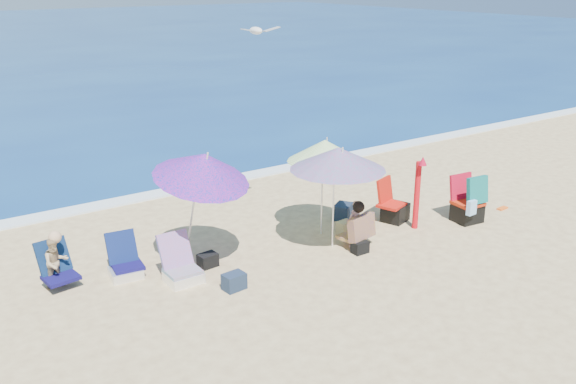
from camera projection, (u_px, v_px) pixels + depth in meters
ground at (337, 267)px, 10.57m from camera, size 120.00×120.00×0.00m
foam at (198, 186)px, 14.53m from camera, size 120.00×0.50×0.04m
umbrella_turquoise at (338, 159)px, 10.72m from camera, size 2.19×2.19×1.90m
umbrella_striped at (325, 151)px, 11.44m from camera, size 1.62×1.62×1.84m
umbrella_blue at (203, 167)px, 9.99m from camera, size 1.98×2.02×2.14m
furled_umbrella at (418, 189)px, 11.90m from camera, size 0.20×0.29×1.47m
chair_navy at (125, 265)px, 10.22m from camera, size 0.58×0.66×0.68m
chair_rainbow at (181, 269)px, 10.04m from camera, size 0.54×0.66×0.74m
camp_chair_left at (393, 208)px, 12.46m from camera, size 0.73×0.64×0.86m
camp_chair_right at (468, 205)px, 12.38m from camera, size 0.62×0.65×0.97m
person_center at (357, 225)px, 11.21m from camera, size 0.63×0.60×0.88m
person_left at (56, 262)px, 9.79m from camera, size 0.55×0.69×0.91m
bag_navy_a at (234, 281)px, 9.78m from camera, size 0.36×0.27×0.26m
bag_black_a at (208, 260)px, 10.55m from camera, size 0.33×0.26×0.23m
bag_tan at (345, 227)px, 11.88m from camera, size 0.31×0.23×0.24m
bag_navy_b at (343, 212)px, 12.59m from camera, size 0.51×0.48×0.31m
bag_black_b at (360, 247)px, 11.06m from camera, size 0.29×0.20×0.22m
orange_item at (502, 208)px, 13.16m from camera, size 0.26×0.13×0.03m
seagull at (256, 31)px, 10.87m from camera, size 0.78×0.35×0.13m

